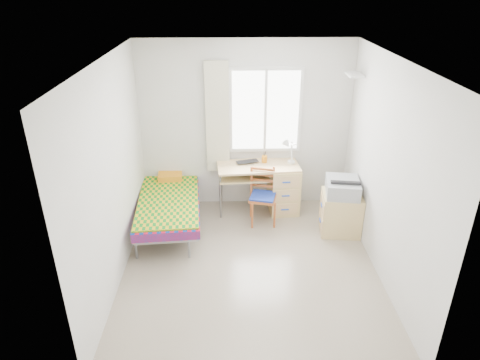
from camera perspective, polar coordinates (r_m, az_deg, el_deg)
The scene contains 17 objects.
floor at distance 5.63m, azimuth 1.30°, elevation -11.39°, with size 3.50×3.50×0.00m, color #BCAD93.
ceiling at distance 4.56m, azimuth 1.64°, elevation 15.66°, with size 3.50×3.50×0.00m, color white.
wall_back at distance 6.58m, azimuth 0.71°, elevation 7.16°, with size 3.20×3.20×0.00m, color silver.
wall_left at distance 5.13m, azimuth -16.70°, elevation 0.46°, with size 3.50×3.50×0.00m, color silver.
wall_right at distance 5.28m, azimuth 19.08°, elevation 0.83°, with size 3.50×3.50×0.00m, color silver.
window at distance 6.50m, azimuth 3.41°, elevation 9.19°, with size 1.10×0.04×1.30m.
curtain at distance 6.46m, azimuth -3.02°, elevation 8.18°, with size 0.35×0.05×1.70m, color beige.
floating_shelf at distance 6.25m, azimuth 15.05°, elevation 13.40°, with size 0.20×0.32×0.03m, color white.
bed at distance 6.41m, azimuth -9.37°, elevation -2.58°, with size 1.02×1.93×0.81m.
desk at distance 6.70m, azimuth 5.21°, elevation -0.76°, with size 1.28×0.66×0.77m.
chair at distance 6.35m, azimuth 3.12°, elevation -1.65°, with size 0.45×0.45×0.85m.
cabinet at distance 6.33m, azimuth 13.25°, elevation -4.30°, with size 0.60×0.55×0.60m.
printer at distance 6.15m, azimuth 13.52°, elevation -0.89°, with size 0.52×0.58×0.22m.
laptop at distance 6.55m, azimuth 1.13°, elevation 2.26°, with size 0.34×0.22×0.03m, color black.
pen_cup at distance 6.61m, azimuth 3.28°, elevation 2.81°, with size 0.08×0.08×0.11m, color orange.
task_lamp at distance 6.41m, azimuth 6.53°, elevation 4.11°, with size 0.24×0.33×0.44m.
book at distance 6.56m, azimuth 0.62°, elevation 0.43°, with size 0.16×0.21×0.02m, color gray.
Camera 1 is at (-0.24, -4.48, 3.40)m, focal length 32.00 mm.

